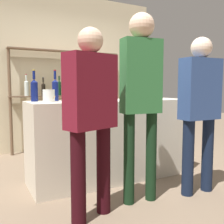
% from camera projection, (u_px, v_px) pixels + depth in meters
% --- Properties ---
extents(ground_plane, '(16.00, 16.00, 0.00)m').
position_uv_depth(ground_plane, '(112.00, 177.00, 3.30)').
color(ground_plane, '#7A6651').
extents(bar_counter, '(2.01, 0.62, 0.98)m').
position_uv_depth(bar_counter, '(112.00, 139.00, 3.25)').
color(bar_counter, beige).
rests_on(bar_counter, ground_plane).
extents(back_wall, '(3.61, 0.12, 2.80)m').
position_uv_depth(back_wall, '(64.00, 72.00, 4.84)').
color(back_wall, beige).
rests_on(back_wall, ground_plane).
extents(back_shelf, '(1.99, 0.18, 1.77)m').
position_uv_depth(back_shelf, '(67.00, 85.00, 4.71)').
color(back_shelf, brown).
rests_on(back_shelf, ground_plane).
extents(counter_bottle_0, '(0.08, 0.08, 0.31)m').
position_uv_depth(counter_bottle_0, '(131.00, 91.00, 3.18)').
color(counter_bottle_0, silver).
rests_on(counter_bottle_0, bar_counter).
extents(counter_bottle_1, '(0.08, 0.08, 0.35)m').
position_uv_depth(counter_bottle_1, '(34.00, 89.00, 2.91)').
color(counter_bottle_1, '#0F1956').
rests_on(counter_bottle_1, bar_counter).
extents(counter_bottle_2, '(0.07, 0.07, 0.36)m').
position_uv_depth(counter_bottle_2, '(55.00, 89.00, 3.02)').
color(counter_bottle_2, '#0F1956').
rests_on(counter_bottle_2, bar_counter).
extents(wine_glass, '(0.08, 0.08, 0.16)m').
position_uv_depth(wine_glass, '(138.00, 90.00, 3.29)').
color(wine_glass, silver).
rests_on(wine_glass, bar_counter).
extents(cork_jar, '(0.13, 0.13, 0.14)m').
position_uv_depth(cork_jar, '(49.00, 96.00, 2.80)').
color(cork_jar, silver).
rests_on(cork_jar, bar_counter).
extents(server_behind_counter, '(0.40, 0.21, 1.62)m').
position_uv_depth(server_behind_counter, '(98.00, 98.00, 4.04)').
color(server_behind_counter, black).
rests_on(server_behind_counter, ground_plane).
extents(customer_left, '(0.49, 0.33, 1.63)m').
position_uv_depth(customer_left, '(91.00, 109.00, 2.20)').
color(customer_left, black).
rests_on(customer_left, ground_plane).
extents(customer_right, '(0.44, 0.22, 1.65)m').
position_uv_depth(customer_right, '(200.00, 103.00, 2.74)').
color(customer_right, '#121C33').
rests_on(customer_right, ground_plane).
extents(customer_center, '(0.40, 0.24, 1.83)m').
position_uv_depth(customer_center, '(141.00, 89.00, 2.51)').
color(customer_center, black).
rests_on(customer_center, ground_plane).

